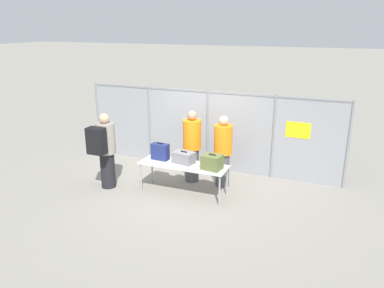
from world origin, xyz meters
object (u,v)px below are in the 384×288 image
suitcase_navy (160,152)px  security_worker_near (192,145)px  suitcase_olive (212,162)px  suitcase_grey (184,157)px  security_worker_far (223,150)px  utility_trailer (256,136)px  traveler_hooded (105,148)px  inspection_table (183,166)px

suitcase_navy → security_worker_near: (0.56, 0.68, 0.02)m
security_worker_near → suitcase_olive: bearing=124.1°
suitcase_grey → security_worker_near: 0.70m
suitcase_navy → security_worker_far: size_ratio=0.24×
suitcase_grey → utility_trailer: size_ratio=0.16×
security_worker_far → utility_trailer: security_worker_far is taller
suitcase_grey → traveler_hooded: 1.92m
traveler_hooded → security_worker_far: size_ratio=1.05×
security_worker_near → security_worker_far: 0.81m
suitcase_navy → suitcase_olive: size_ratio=0.91×
suitcase_olive → traveler_hooded: traveler_hooded is taller
suitcase_grey → security_worker_near: size_ratio=0.29×
traveler_hooded → inspection_table: bearing=-11.1°
suitcase_olive → security_worker_far: size_ratio=0.26×
suitcase_olive → security_worker_near: security_worker_near is taller
suitcase_grey → suitcase_olive: bearing=-8.9°
security_worker_near → security_worker_far: (0.81, -0.01, -0.03)m
inspection_table → security_worker_near: (-0.10, 0.78, 0.27)m
inspection_table → suitcase_navy: suitcase_navy is taller
suitcase_navy → security_worker_near: bearing=50.8°
security_worker_near → utility_trailer: size_ratio=0.56×
suitcase_navy → suitcase_olive: 1.37m
utility_trailer → suitcase_grey: bearing=-101.6°
suitcase_grey → suitcase_olive: 0.75m
inspection_table → suitcase_olive: (0.71, -0.03, 0.22)m
inspection_table → traveler_hooded: (-1.87, -0.42, 0.35)m
security_worker_near → utility_trailer: (0.90, 3.35, -0.57)m
security_worker_near → utility_trailer: security_worker_near is taller
suitcase_grey → utility_trailer: 4.16m
inspection_table → security_worker_far: security_worker_far is taller
inspection_table → suitcase_grey: bearing=105.9°
traveler_hooded → security_worker_near: (1.78, 1.20, -0.08)m
suitcase_olive → utility_trailer: bearing=88.8°
inspection_table → utility_trailer: 4.22m
security_worker_near → traveler_hooded: bearing=23.0°
inspection_table → security_worker_near: security_worker_near is taller
traveler_hooded → security_worker_near: bearing=10.3°
security_worker_far → suitcase_grey: bearing=63.1°
security_worker_near → suitcase_grey: bearing=84.7°
inspection_table → security_worker_near: size_ratio=1.14×
security_worker_near → security_worker_far: bearing=168.4°
inspection_table → utility_trailer: size_ratio=0.64×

